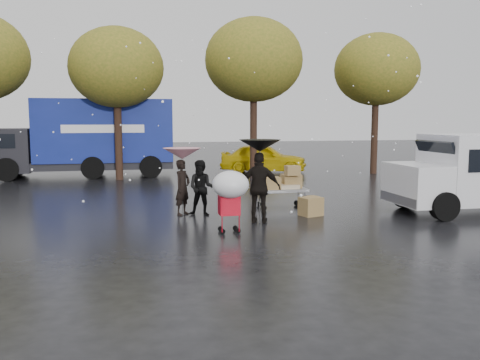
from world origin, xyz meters
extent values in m
plane|color=black|center=(0.00, 0.00, 0.00)|extent=(90.00, 90.00, 0.00)
imported|color=black|center=(-1.65, 1.26, 0.76)|extent=(0.64, 0.66, 1.52)
imported|color=black|center=(-1.16, 1.05, 0.76)|extent=(0.88, 0.78, 1.52)
imported|color=black|center=(0.14, -0.27, 0.90)|extent=(1.14, 0.79, 1.80)
cylinder|color=#4C4C4C|center=(-1.65, 1.26, 0.85)|extent=(0.02, 0.02, 1.69)
cone|color=#F16376|center=(-1.65, 1.26, 1.69)|extent=(1.04, 1.04, 0.30)
sphere|color=#4C4C4C|center=(-1.65, 1.26, 1.72)|extent=(0.06, 0.06, 0.06)
cylinder|color=#4C4C4C|center=(0.14, -0.27, 0.98)|extent=(0.02, 0.02, 1.96)
cone|color=black|center=(0.14, -0.27, 1.96)|extent=(1.05, 1.05, 0.30)
sphere|color=#4C4C4C|center=(0.14, -0.27, 1.99)|extent=(0.06, 0.06, 0.06)
cube|color=slate|center=(1.29, 1.69, 0.55)|extent=(1.50, 0.80, 0.08)
cylinder|color=slate|center=(0.54, 1.69, 0.80)|extent=(0.04, 0.04, 0.60)
cube|color=olive|center=(1.64, 1.79, 0.79)|extent=(0.55, 0.45, 0.40)
cube|color=olive|center=(0.99, 1.59, 0.77)|extent=(0.45, 0.40, 0.35)
cube|color=olive|center=(1.59, 1.54, 1.13)|extent=(0.40, 0.35, 0.28)
cube|color=#CAAD8C|center=(1.34, 1.69, 0.65)|extent=(0.90, 0.55, 0.12)
cylinder|color=black|center=(0.69, 1.37, 0.08)|extent=(0.16, 0.05, 0.16)
cylinder|color=black|center=(0.69, 2.01, 0.08)|extent=(0.16, 0.05, 0.16)
cylinder|color=black|center=(1.89, 1.37, 0.08)|extent=(0.16, 0.05, 0.16)
cylinder|color=black|center=(1.89, 2.01, 0.08)|extent=(0.16, 0.05, 0.16)
cube|color=#A10918|center=(-0.83, -1.16, 0.65)|extent=(0.47, 0.41, 0.45)
cylinder|color=#A10918|center=(-0.83, -1.35, 1.02)|extent=(0.42, 0.02, 0.02)
cylinder|color=#4C4C4C|center=(-0.83, -1.35, 0.95)|extent=(0.02, 0.02, 0.60)
ellipsoid|color=white|center=(-0.83, -1.35, 1.15)|extent=(0.84, 0.84, 0.63)
cylinder|color=black|center=(-1.01, -1.32, 0.06)|extent=(0.12, 0.04, 0.12)
cylinder|color=black|center=(-1.01, -1.00, 0.06)|extent=(0.12, 0.04, 0.12)
cylinder|color=black|center=(-0.65, -1.32, 0.06)|extent=(0.12, 0.04, 0.12)
cylinder|color=black|center=(-0.65, -1.00, 0.06)|extent=(0.12, 0.04, 0.12)
cube|color=white|center=(4.68, -0.08, 0.85)|extent=(1.20, 1.95, 1.10)
cube|color=black|center=(5.23, -0.08, 1.70)|extent=(0.37, 1.70, 0.67)
cube|color=slate|center=(4.13, -0.08, 0.45)|extent=(0.12, 1.90, 0.25)
cylinder|color=black|center=(4.88, -1.03, 0.38)|extent=(0.76, 0.28, 0.76)
cylinder|color=black|center=(4.88, 0.87, 0.38)|extent=(0.76, 0.28, 0.76)
cube|color=navy|center=(-4.14, 11.53, 2.10)|extent=(6.00, 2.50, 2.80)
cube|color=black|center=(-8.34, 11.53, 1.25)|extent=(2.20, 2.40, 1.90)
cube|color=black|center=(-5.14, 11.53, 0.55)|extent=(8.00, 2.30, 0.35)
cube|color=white|center=(-4.14, 10.27, 2.20)|extent=(3.50, 0.03, 0.35)
cylinder|color=black|center=(-8.14, 10.38, 0.50)|extent=(1.00, 0.30, 1.00)
cylinder|color=black|center=(-8.14, 12.68, 0.50)|extent=(1.00, 0.30, 1.00)
cylinder|color=black|center=(-2.14, 10.38, 0.50)|extent=(1.00, 0.30, 1.00)
cylinder|color=black|center=(-2.14, 12.68, 0.50)|extent=(1.00, 0.30, 1.00)
cube|color=olive|center=(1.75, 0.39, 0.25)|extent=(0.67, 0.60, 0.50)
cube|color=olive|center=(2.26, 1.75, 0.16)|extent=(0.49, 0.43, 0.31)
imported|color=gold|center=(3.36, 11.44, 0.71)|extent=(4.49, 2.93, 1.42)
cylinder|color=black|center=(-3.50, 10.00, 2.24)|extent=(0.32, 0.32, 4.48)
ellipsoid|color=#4A5919|center=(-3.50, 10.00, 4.80)|extent=(4.00, 4.00, 3.40)
cylinder|color=black|center=(2.50, 10.00, 2.45)|extent=(0.32, 0.32, 4.90)
ellipsoid|color=#4A5919|center=(2.50, 10.00, 5.25)|extent=(4.40, 4.40, 3.74)
cylinder|color=black|center=(8.50, 10.00, 2.31)|extent=(0.32, 0.32, 4.62)
ellipsoid|color=#4A5919|center=(8.50, 10.00, 4.95)|extent=(4.00, 4.00, 3.40)
camera|label=1|loc=(-3.05, -12.54, 2.63)|focal=38.00mm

